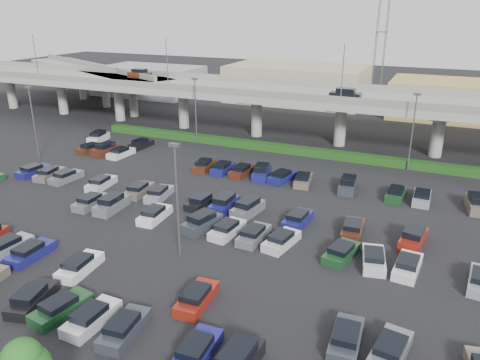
{
  "coord_description": "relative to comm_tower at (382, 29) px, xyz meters",
  "views": [
    {
      "loc": [
        19.49,
        -38.84,
        20.73
      ],
      "look_at": [
        -0.74,
        6.67,
        2.0
      ],
      "focal_mm": 35.0,
      "sensor_mm": 36.0,
      "label": 1
    }
  ],
  "objects": [
    {
      "name": "on_ramp",
      "position": [
        -56.1,
        -30.95,
        -8.76
      ],
      "size": [
        50.93,
        30.13,
        8.8
      ],
      "color": "gray",
      "rests_on": "ground"
    },
    {
      "name": "overpass",
      "position": [
        -4.25,
        -42.01,
        -8.64
      ],
      "size": [
        150.0,
        13.0,
        15.8
      ],
      "color": "gray",
      "rests_on": "ground"
    },
    {
      "name": "distant_buildings",
      "position": [
        8.38,
        -12.19,
        -11.87
      ],
      "size": [
        138.0,
        24.0,
        9.0
      ],
      "color": "gray",
      "rests_on": "ground"
    },
    {
      "name": "light_poles",
      "position": [
        -8.12,
        -72.0,
        -9.37
      ],
      "size": [
        66.9,
        48.38,
        10.3
      ],
      "color": "#54545A",
      "rests_on": "ground"
    },
    {
      "name": "parked_cars",
      "position": [
        -4.5,
        -77.72,
        -15.01
      ],
      "size": [
        63.03,
        41.69,
        1.67
      ],
      "color": "black",
      "rests_on": "ground"
    },
    {
      "name": "comm_tower",
      "position": [
        0.0,
        0.0,
        0.0
      ],
      "size": [
        2.4,
        2.4,
        30.0
      ],
      "color": "#54545A",
      "rests_on": "ground"
    },
    {
      "name": "ground",
      "position": [
        -4.0,
        -74.0,
        -15.61
      ],
      "size": [
        280.0,
        280.0,
        0.0
      ],
      "primitive_type": "plane",
      "color": "black"
    },
    {
      "name": "hedge",
      "position": [
        -4.0,
        -49.0,
        -15.06
      ],
      "size": [
        66.0,
        1.6,
        1.1
      ],
      "primitive_type": "cube",
      "color": "#163710",
      "rests_on": "ground"
    }
  ]
}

